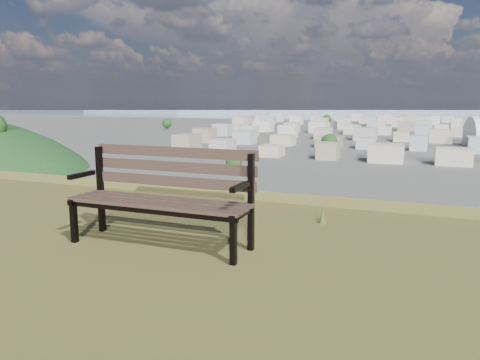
% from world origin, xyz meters
% --- Properties ---
extents(park_bench, '(1.72, 0.55, 0.90)m').
position_xyz_m(park_bench, '(1.17, 1.93, 25.51)').
color(park_bench, '#3C2D23').
rests_on(park_bench, hilltop_mesa).
extents(city_blocks, '(395.00, 361.00, 7.00)m').
position_xyz_m(city_blocks, '(0.00, 394.44, 3.50)').
color(city_blocks, beige).
rests_on(city_blocks, ground).
extents(city_trees, '(406.52, 387.20, 9.98)m').
position_xyz_m(city_trees, '(-26.39, 319.00, 4.83)').
color(city_trees, '#332119').
rests_on(city_trees, ground).
extents(bay_water, '(2400.00, 700.00, 0.12)m').
position_xyz_m(bay_water, '(0.00, 900.00, 0.00)').
color(bay_water, '#9AAFC4').
rests_on(bay_water, ground).
extents(far_hills, '(2050.00, 340.00, 60.00)m').
position_xyz_m(far_hills, '(-60.92, 1402.93, 25.47)').
color(far_hills, '#8C97AE').
rests_on(far_hills, ground).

